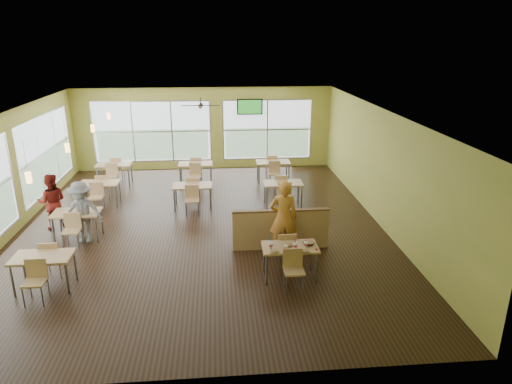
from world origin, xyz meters
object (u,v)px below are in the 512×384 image
Objects in this scene: man_plaid at (283,218)px; main_table at (290,251)px; food_basket at (309,243)px; half_wall_divider at (281,229)px.

main_table is at bearing 91.45° from man_plaid.
man_plaid reaches higher than food_basket.
man_plaid is 1.18m from food_basket.
man_plaid is (0.02, 1.16, 0.31)m from main_table.
half_wall_divider is 1.28× the size of man_plaid.
half_wall_divider is 1.47m from food_basket.
man_plaid is at bearing -85.84° from half_wall_divider.
food_basket is at bearing 8.49° from main_table.
half_wall_divider is (0.00, 1.45, -0.11)m from main_table.
man_plaid reaches higher than half_wall_divider.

